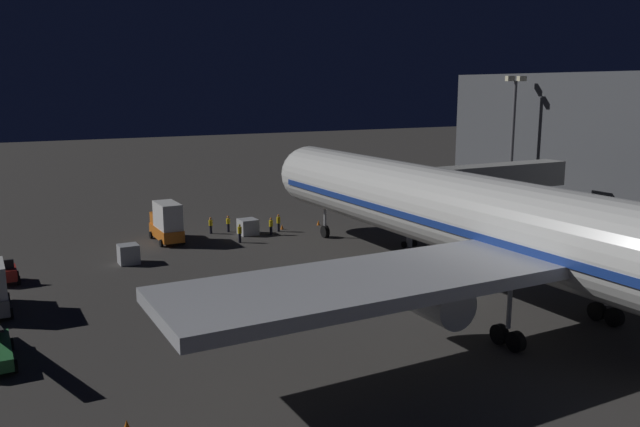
% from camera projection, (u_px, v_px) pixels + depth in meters
% --- Properties ---
extents(ground_plane, '(320.00, 320.00, 0.00)m').
position_uv_depth(ground_plane, '(447.00, 288.00, 48.47)').
color(ground_plane, '#383533').
extents(airliner_at_gate, '(48.20, 69.00, 19.20)m').
position_uv_depth(airliner_at_gate, '(543.00, 235.00, 39.78)').
color(airliner_at_gate, silver).
rests_on(airliner_at_gate, ground_plane).
extents(jet_bridge, '(21.58, 3.40, 7.49)m').
position_uv_depth(jet_bridge, '(465.00, 180.00, 62.97)').
color(jet_bridge, '#9E9E99').
rests_on(jet_bridge, ground_plane).
extents(apron_floodlight_mast, '(2.90, 0.50, 16.11)m').
position_uv_depth(apron_floodlight_mast, '(513.00, 134.00, 75.68)').
color(apron_floodlight_mast, '#59595E').
rests_on(apron_floodlight_mast, ground_plane).
extents(pushback_tug, '(1.86, 2.29, 1.95)m').
position_uv_depth(pushback_tug, '(6.00, 274.00, 49.51)').
color(pushback_tug, maroon).
rests_on(pushback_tug, ground_plane).
extents(cargo_truck_aft, '(2.36, 5.64, 3.95)m').
position_uv_depth(cargo_truck_aft, '(167.00, 222.00, 62.79)').
color(cargo_truck_aft, orange).
rests_on(cargo_truck_aft, ground_plane).
extents(baggage_container_near_belt, '(1.65, 1.60, 1.66)m').
position_uv_depth(baggage_container_near_belt, '(129.00, 254.00, 55.18)').
color(baggage_container_near_belt, '#B7BABF').
rests_on(baggage_container_near_belt, ground_plane).
extents(baggage_container_mid_row, '(1.78, 1.85, 1.59)m').
position_uv_depth(baggage_container_mid_row, '(248.00, 227.00, 66.16)').
color(baggage_container_mid_row, '#B7BABF').
rests_on(baggage_container_mid_row, ground_plane).
extents(ground_crew_near_nose_gear, '(0.40, 0.40, 1.84)m').
position_uv_depth(ground_crew_near_nose_gear, '(240.00, 232.00, 62.58)').
color(ground_crew_near_nose_gear, black).
rests_on(ground_crew_near_nose_gear, ground_plane).
extents(ground_crew_by_belt_loader, '(0.40, 0.40, 1.84)m').
position_uv_depth(ground_crew_by_belt_loader, '(278.00, 222.00, 67.39)').
color(ground_crew_by_belt_loader, black).
rests_on(ground_crew_by_belt_loader, ground_plane).
extents(ground_crew_marshaller_fwd, '(0.40, 0.40, 1.71)m').
position_uv_depth(ground_crew_marshaller_fwd, '(228.00, 223.00, 67.25)').
color(ground_crew_marshaller_fwd, black).
rests_on(ground_crew_marshaller_fwd, ground_plane).
extents(ground_crew_under_port_wing, '(0.40, 0.40, 1.82)m').
position_uv_depth(ground_crew_under_port_wing, '(271.00, 225.00, 65.83)').
color(ground_crew_under_port_wing, black).
rests_on(ground_crew_under_port_wing, ground_plane).
extents(ground_crew_by_tug, '(0.40, 0.40, 1.72)m').
position_uv_depth(ground_crew_by_tug, '(211.00, 225.00, 66.46)').
color(ground_crew_by_tug, black).
rests_on(ground_crew_by_tug, ground_plane).
extents(traffic_cone_nose_port, '(0.36, 0.36, 0.55)m').
position_uv_depth(traffic_cone_nose_port, '(318.00, 223.00, 70.69)').
color(traffic_cone_nose_port, orange).
rests_on(traffic_cone_nose_port, ground_plane).
extents(traffic_cone_nose_starboard, '(0.36, 0.36, 0.55)m').
position_uv_depth(traffic_cone_nose_starboard, '(282.00, 227.00, 68.64)').
color(traffic_cone_nose_starboard, orange).
rests_on(traffic_cone_nose_starboard, ground_plane).
extents(traffic_cone_wingtip_svc_side, '(0.36, 0.36, 0.55)m').
position_uv_depth(traffic_cone_wingtip_svc_side, '(127.00, 425.00, 28.30)').
color(traffic_cone_wingtip_svc_side, orange).
rests_on(traffic_cone_wingtip_svc_side, ground_plane).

